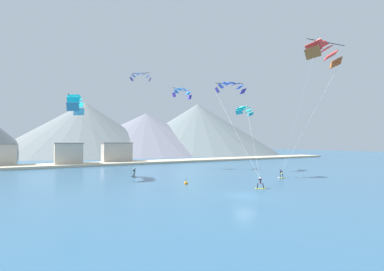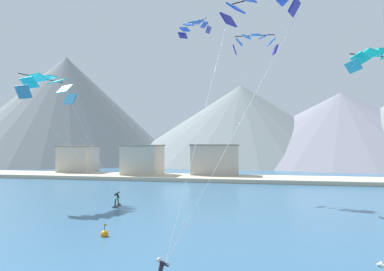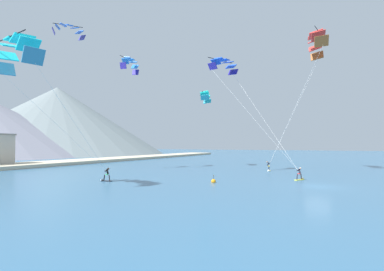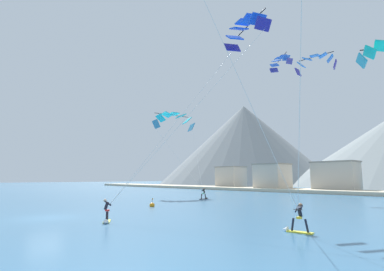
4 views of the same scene
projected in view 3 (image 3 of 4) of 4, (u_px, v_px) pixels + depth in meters
name	position (u px, v px, depth m)	size (l,w,h in m)	color
ground_plane	(317.00, 186.00, 32.06)	(400.00, 400.00, 0.00)	#336084
kitesurfer_near_lead	(300.00, 176.00, 37.84)	(1.69, 1.25, 1.68)	yellow
kitesurfer_near_trail	(269.00, 168.00, 50.36)	(1.78, 0.73, 1.71)	yellow
kitesurfer_mid_center	(106.00, 177.00, 36.63)	(0.64, 1.75, 1.72)	black
parafoil_kite_near_lead	(224.00, 65.00, 46.66)	(6.75, 13.04, 16.59)	navy
parafoil_kite_near_trail	(316.00, 42.00, 48.76)	(9.17, 9.43, 21.27)	#9E5525
parafoil_kite_mid_center	(17.00, 51.00, 28.99)	(11.60, 8.02, 13.48)	teal
parafoil_kite_distant_high_outer	(205.00, 96.00, 58.89)	(5.90, 3.81, 2.07)	teal
parafoil_kite_distant_low_drift	(69.00, 29.00, 47.99)	(5.06, 3.36, 2.19)	#3F3C97
parafoil_kite_distant_mid_solo	(130.00, 64.00, 53.16)	(5.40, 2.22, 2.44)	#302594
race_marker_buoy	(213.00, 181.00, 35.21)	(0.56, 0.56, 1.02)	orange
shoreline_strip	(3.00, 167.00, 55.75)	(180.00, 10.00, 0.70)	beige
mountain_peak_west_ridge	(57.00, 120.00, 142.99)	(101.21, 101.21, 31.84)	slate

